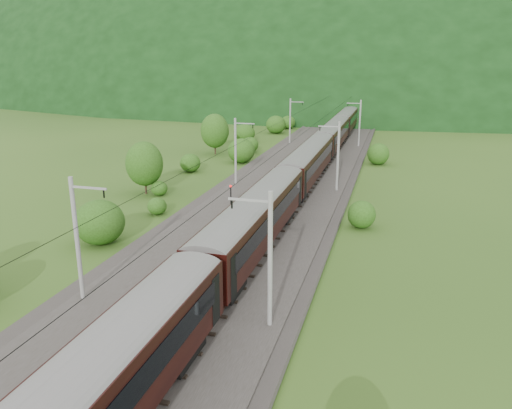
# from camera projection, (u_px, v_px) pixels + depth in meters

# --- Properties ---
(ground) EXTENTS (600.00, 600.00, 0.00)m
(ground) POSITION_uv_depth(u_px,v_px,m) (172.00, 315.00, 30.60)
(ground) COLOR #2A4B17
(ground) RESTS_ON ground
(railbed) EXTENTS (14.00, 220.00, 0.30)m
(railbed) POSITION_uv_depth(u_px,v_px,m) (225.00, 254.00, 39.80)
(railbed) COLOR #38332D
(railbed) RESTS_ON ground
(track_left) EXTENTS (2.40, 220.00, 0.27)m
(track_left) POSITION_uv_depth(u_px,v_px,m) (197.00, 248.00, 40.36)
(track_left) COLOR brown
(track_left) RESTS_ON railbed
(track_right) EXTENTS (2.40, 220.00, 0.27)m
(track_right) POSITION_uv_depth(u_px,v_px,m) (254.00, 254.00, 39.11)
(track_right) COLOR brown
(track_right) RESTS_ON railbed
(catenary_left) EXTENTS (2.54, 192.28, 8.00)m
(catenary_left) POSITION_uv_depth(u_px,v_px,m) (236.00, 150.00, 60.49)
(catenary_left) COLOR gray
(catenary_left) RESTS_ON railbed
(catenary_right) EXTENTS (2.54, 192.28, 8.00)m
(catenary_right) POSITION_uv_depth(u_px,v_px,m) (337.00, 155.00, 57.31)
(catenary_right) COLOR gray
(catenary_right) RESTS_ON railbed
(overhead_wires) EXTENTS (4.83, 198.00, 0.03)m
(overhead_wires) POSITION_uv_depth(u_px,v_px,m) (223.00, 168.00, 37.84)
(overhead_wires) COLOR black
(overhead_wires) RESTS_ON ground
(mountain_main) EXTENTS (504.00, 360.00, 244.00)m
(mountain_main) POSITION_uv_depth(u_px,v_px,m) (376.00, 88.00, 270.82)
(mountain_main) COLOR black
(mountain_main) RESTS_ON ground
(mountain_ridge) EXTENTS (336.00, 280.00, 132.00)m
(mountain_ridge) POSITION_uv_depth(u_px,v_px,m) (198.00, 82.00, 338.93)
(mountain_ridge) COLOR black
(mountain_ridge) RESTS_ON ground
(train) EXTENTS (3.11, 171.85, 5.41)m
(train) POSITION_uv_depth(u_px,v_px,m) (308.00, 157.00, 60.22)
(train) COLOR black
(train) RESTS_ON ground
(hazard_post_near) EXTENTS (0.14, 0.14, 1.28)m
(hazard_post_near) POSITION_uv_depth(u_px,v_px,m) (300.00, 161.00, 71.95)
(hazard_post_near) COLOR red
(hazard_post_near) RESTS_ON railbed
(hazard_post_far) EXTENTS (0.14, 0.14, 1.35)m
(hazard_post_far) POSITION_uv_depth(u_px,v_px,m) (316.00, 153.00, 77.88)
(hazard_post_far) COLOR red
(hazard_post_far) RESTS_ON railbed
(signal) EXTENTS (0.23, 0.23, 2.09)m
(signal) POSITION_uv_depth(u_px,v_px,m) (231.00, 193.00, 52.45)
(signal) COLOR black
(signal) RESTS_ON railbed
(vegetation_left) EXTENTS (11.93, 149.52, 6.61)m
(vegetation_left) POSITION_uv_depth(u_px,v_px,m) (148.00, 181.00, 54.73)
(vegetation_left) COLOR #264813
(vegetation_left) RESTS_ON ground
(vegetation_right) EXTENTS (5.06, 93.99, 2.88)m
(vegetation_right) POSITION_uv_depth(u_px,v_px,m) (362.00, 283.00, 31.83)
(vegetation_right) COLOR #264813
(vegetation_right) RESTS_ON ground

